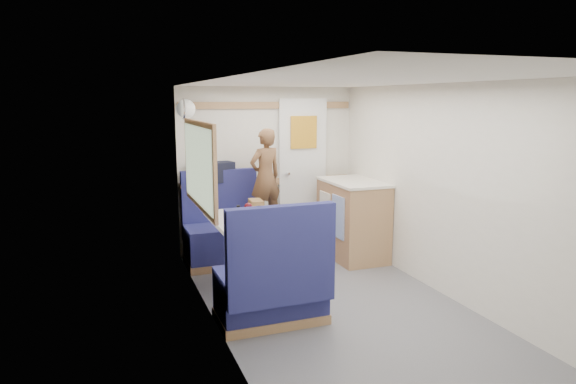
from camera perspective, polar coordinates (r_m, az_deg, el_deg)
name	(u,v)px	position (r m, az deg, el deg)	size (l,w,h in m)	color
floor	(350,318)	(4.56, 6.87, -13.74)	(4.50, 4.50, 0.00)	#515156
ceiling	(355,80)	(4.17, 7.47, 12.22)	(4.50, 4.50, 0.00)	silver
wall_back	(268,170)	(6.31, -2.27, 2.51)	(2.20, 0.02, 2.00)	silver
wall_left	(221,214)	(3.88, -7.43, -2.48)	(0.02, 4.50, 2.00)	silver
wall_right	(462,196)	(4.86, 18.76, -0.38)	(0.02, 4.50, 2.00)	silver
oak_trim_low	(268,182)	(6.31, -2.20, 1.14)	(2.15, 0.02, 0.08)	#8E6140
oak_trim_high	(268,105)	(6.23, -2.26, 9.61)	(2.15, 0.02, 0.08)	#8E6140
side_window	(198,165)	(4.81, -9.94, 2.94)	(0.04, 1.30, 0.72)	gray
rear_door	(303,170)	(6.44, 1.64, 2.42)	(0.62, 0.12, 1.86)	white
dinette_table	(244,233)	(5.04, -4.87, -4.55)	(0.62, 0.92, 0.72)	white
bench_far	(224,237)	(5.91, -7.07, -5.01)	(0.90, 0.59, 1.05)	#18184C
bench_near	(273,289)	(4.33, -1.71, -10.73)	(0.90, 0.59, 1.05)	#18184C
ledge	(218,184)	(6.04, -7.75, 0.92)	(0.90, 0.14, 0.04)	#8E6140
dome_light	(186,109)	(5.62, -11.29, 9.04)	(0.20, 0.20, 0.20)	white
galley_counter	(353,219)	(6.08, 7.19, -2.97)	(0.57, 0.92, 0.92)	#8E6140
person	(265,177)	(5.78, -2.53, 1.71)	(0.40, 0.26, 1.08)	brown
duffel_bag	(212,172)	(6.00, -8.42, 2.16)	(0.49, 0.23, 0.23)	black
tray	(253,218)	(4.93, -3.87, -2.92)	(0.27, 0.36, 0.02)	silver
orange_fruit	(261,216)	(4.80, -3.04, -2.67)	(0.08, 0.08, 0.08)	orange
cheese_block	(253,216)	(4.88, -3.95, -2.71)	(0.11, 0.07, 0.04)	#EFDC8A
wine_glass	(248,207)	(4.87, -4.44, -1.71)	(0.08, 0.08, 0.17)	white
tumbler_left	(244,220)	(4.65, -4.96, -3.14)	(0.07, 0.07, 0.11)	silver
tumbler_right	(259,212)	(4.99, -3.21, -2.21)	(0.07, 0.07, 0.11)	white
beer_glass	(261,213)	(4.99, -2.99, -2.31)	(0.06, 0.06, 0.09)	brown
pepper_grinder	(238,210)	(5.10, -5.53, -2.02)	(0.04, 0.04, 0.10)	black
salt_grinder	(244,216)	(4.86, -4.92, -2.69)	(0.04, 0.04, 0.09)	white
bread_loaf	(256,204)	(5.38, -3.58, -1.38)	(0.12, 0.23, 0.10)	olive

